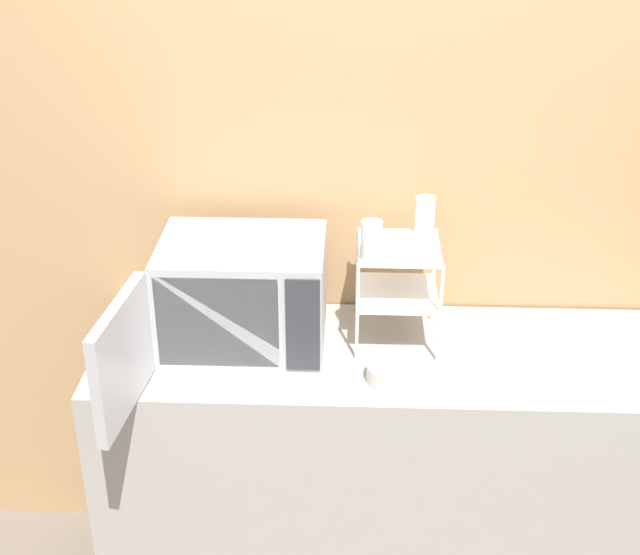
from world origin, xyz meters
The scene contains 7 objects.
wall_back centered at (0.00, 0.61, 1.30)m, with size 8.00×0.06×2.60m.
counter centered at (0.00, 0.29, 0.47)m, with size 1.85×0.57×0.94m.
microwave centered at (-0.50, 0.31, 1.10)m, with size 0.55×0.73×0.33m.
dish_rack centered at (-0.03, 0.36, 1.16)m, with size 0.25×0.26×0.31m.
glass_front_left centered at (-0.11, 0.27, 1.31)m, with size 0.06×0.06×0.12m.
glass_back_right centered at (0.05, 0.45, 1.31)m, with size 0.06×0.06×0.12m.
bowl centered at (-0.02, 0.13, 0.96)m, with size 0.18×0.18×0.05m.
Camera 1 is at (-0.16, -1.98, 2.35)m, focal length 50.00 mm.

